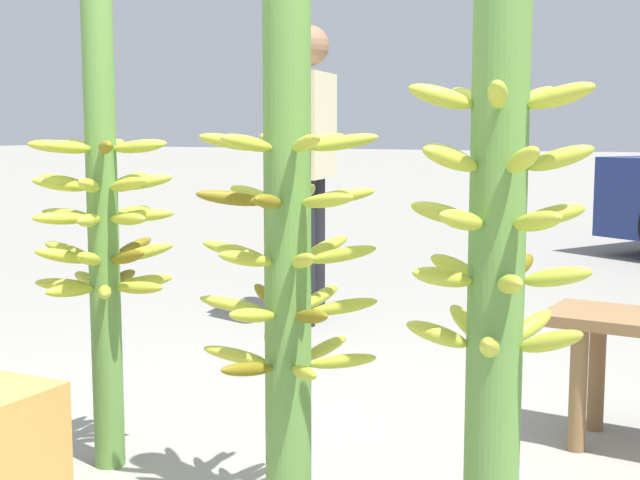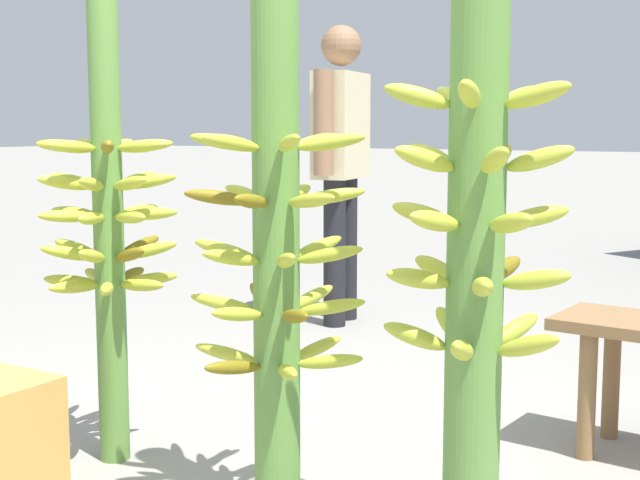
{
  "view_description": "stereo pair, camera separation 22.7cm",
  "coord_description": "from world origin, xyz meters",
  "px_view_note": "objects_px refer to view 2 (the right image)",
  "views": [
    {
      "loc": [
        1.23,
        -1.93,
        1.11
      ],
      "look_at": [
        -0.02,
        0.58,
        0.75
      ],
      "focal_mm": 50.0,
      "sensor_mm": 36.0,
      "label": 1
    },
    {
      "loc": [
        1.43,
        -1.82,
        1.11
      ],
      "look_at": [
        -0.02,
        0.58,
        0.75
      ],
      "focal_mm": 50.0,
      "sensor_mm": 36.0,
      "label": 2
    }
  ],
  "objects_px": {
    "banana_stalk_right": "(476,234)",
    "vendor_person": "(341,149)",
    "banana_stalk_left": "(108,217)",
    "banana_stalk_center": "(276,262)"
  },
  "relations": [
    {
      "from": "banana_stalk_left",
      "to": "banana_stalk_center",
      "type": "relative_size",
      "value": 1.11
    },
    {
      "from": "banana_stalk_right",
      "to": "banana_stalk_center",
      "type": "bearing_deg",
      "value": 177.07
    },
    {
      "from": "banana_stalk_center",
      "to": "banana_stalk_right",
      "type": "distance_m",
      "value": 0.6
    },
    {
      "from": "banana_stalk_right",
      "to": "banana_stalk_left",
      "type": "bearing_deg",
      "value": 174.24
    },
    {
      "from": "banana_stalk_left",
      "to": "banana_stalk_right",
      "type": "relative_size",
      "value": 0.96
    },
    {
      "from": "banana_stalk_left",
      "to": "banana_stalk_center",
      "type": "height_order",
      "value": "banana_stalk_left"
    },
    {
      "from": "banana_stalk_right",
      "to": "vendor_person",
      "type": "relative_size",
      "value": 1.02
    },
    {
      "from": "banana_stalk_center",
      "to": "vendor_person",
      "type": "relative_size",
      "value": 0.88
    },
    {
      "from": "banana_stalk_center",
      "to": "vendor_person",
      "type": "xyz_separation_m",
      "value": [
        -1.13,
        2.34,
        0.25
      ]
    },
    {
      "from": "banana_stalk_center",
      "to": "banana_stalk_right",
      "type": "height_order",
      "value": "banana_stalk_right"
    }
  ]
}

